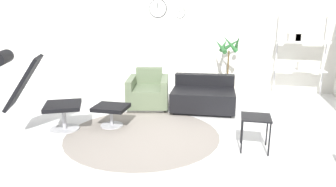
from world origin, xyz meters
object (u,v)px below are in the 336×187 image
at_px(ottoman, 111,111).
at_px(potted_plant, 228,68).
at_px(armchair_red, 148,93).
at_px(couch_low, 203,97).
at_px(shelf_unit, 302,51).
at_px(lounge_chair, 32,86).
at_px(side_table, 256,121).

xyz_separation_m(ottoman, potted_plant, (1.73, 2.59, 0.32)).
relative_size(ottoman, armchair_red, 0.52).
xyz_separation_m(couch_low, shelf_unit, (1.94, 1.50, 0.74)).
bearing_deg(potted_plant, couch_low, -106.04).
xyz_separation_m(lounge_chair, ottoman, (1.01, 0.48, -0.46)).
bearing_deg(ottoman, side_table, -10.13).
xyz_separation_m(ottoman, couch_low, (1.33, 1.22, -0.02)).
xyz_separation_m(armchair_red, shelf_unit, (3.00, 1.56, 0.71)).
distance_m(lounge_chair, armchair_red, 2.14).
distance_m(lounge_chair, potted_plant, 4.12).
xyz_separation_m(lounge_chair, shelf_unit, (4.29, 3.21, 0.26)).
relative_size(couch_low, side_table, 2.62).
distance_m(armchair_red, couch_low, 1.06).
height_order(armchair_red, side_table, armchair_red).
bearing_deg(shelf_unit, ottoman, -140.24).
relative_size(ottoman, shelf_unit, 0.28).
distance_m(ottoman, shelf_unit, 4.32).
bearing_deg(couch_low, potted_plant, -109.39).
bearing_deg(potted_plant, lounge_chair, -131.75).
bearing_deg(ottoman, couch_low, 42.49).
bearing_deg(lounge_chair, shelf_unit, 101.32).
bearing_deg(side_table, shelf_unit, 70.81).
distance_m(lounge_chair, side_table, 3.22).
height_order(lounge_chair, side_table, lounge_chair).
xyz_separation_m(side_table, shelf_unit, (1.08, 3.11, 0.58)).
bearing_deg(couch_low, ottoman, 39.14).
distance_m(lounge_chair, ottoman, 1.22).
bearing_deg(lounge_chair, ottoman, 90.00).
bearing_deg(ottoman, lounge_chair, -154.52).
distance_m(couch_low, shelf_unit, 2.56).
bearing_deg(lounge_chair, potted_plant, 112.78).
height_order(ottoman, potted_plant, potted_plant).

